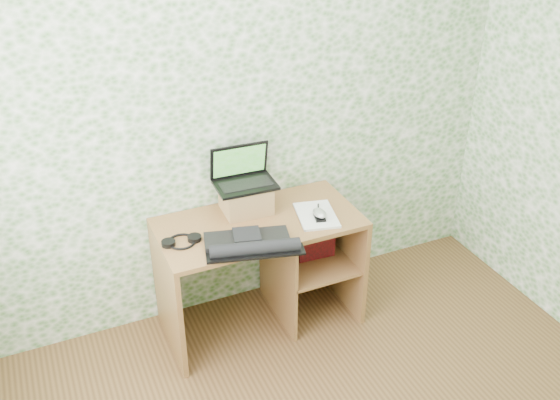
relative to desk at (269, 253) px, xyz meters
name	(u,v)px	position (x,y,z in m)	size (l,w,h in m)	color
wall_back	(237,116)	(-0.08, 0.28, 0.82)	(3.50, 3.50, 0.00)	white
desk	(269,253)	(0.00, 0.00, 0.00)	(1.20, 0.60, 0.75)	brown
riser	(246,198)	(-0.10, 0.12, 0.35)	(0.28, 0.23, 0.17)	#996C44
laptop	(243,175)	(-0.10, 0.15, 0.49)	(0.36, 0.26, 0.24)	black
keyboard	(251,243)	(-0.22, -0.26, 0.29)	(0.55, 0.39, 0.07)	black
headphones	(182,241)	(-0.56, -0.07, 0.28)	(0.22, 0.17, 0.03)	black
notepad	(316,215)	(0.26, -0.12, 0.28)	(0.22, 0.31, 0.01)	silver
mouse	(319,215)	(0.26, -0.16, 0.30)	(0.07, 0.11, 0.04)	#BBBBBE
pen	(318,211)	(0.28, -0.09, 0.29)	(0.01, 0.01, 0.15)	black
red_box	(316,237)	(0.30, -0.03, 0.05)	(0.24, 0.08, 0.29)	maroon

